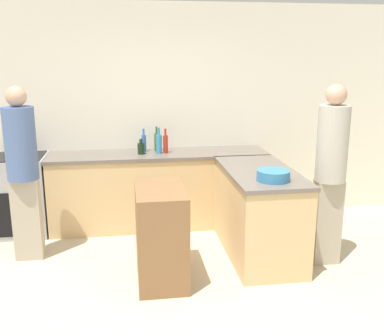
{
  "coord_description": "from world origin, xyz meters",
  "views": [
    {
      "loc": [
        -0.37,
        -3.35,
        2.06
      ],
      "look_at": [
        0.26,
        0.97,
        0.97
      ],
      "focal_mm": 42.0,
      "sensor_mm": 36.0,
      "label": 1
    }
  ],
  "objects": [
    {
      "name": "ground_plane",
      "position": [
        0.0,
        0.0,
        0.0
      ],
      "size": [
        14.0,
        14.0,
        0.0
      ],
      "primitive_type": "plane",
      "color": "beige"
    },
    {
      "name": "range_oven",
      "position": [
        -1.62,
        1.97,
        0.47
      ],
      "size": [
        0.59,
        0.62,
        0.94
      ],
      "color": "#ADADB2",
      "rests_on": "ground_plane"
    },
    {
      "name": "counter_peninsula",
      "position": [
        0.97,
        0.97,
        0.46
      ],
      "size": [
        0.69,
        1.42,
        0.92
      ],
      "color": "#D6B27A",
      "rests_on": "ground_plane"
    },
    {
      "name": "mixing_bowl",
      "position": [
        0.97,
        0.56,
        0.97
      ],
      "size": [
        0.31,
        0.31,
        0.1
      ],
      "color": "teal",
      "rests_on": "counter_peninsula"
    },
    {
      "name": "dish_soap_bottle",
      "position": [
        0.01,
        1.93,
        1.05
      ],
      "size": [
        0.07,
        0.07,
        0.31
      ],
      "color": "#338CBF",
      "rests_on": "counter_back"
    },
    {
      "name": "person_at_peninsula",
      "position": [
        1.59,
        0.67,
        1.0
      ],
      "size": [
        0.3,
        0.3,
        1.81
      ],
      "color": "#ADA38E",
      "rests_on": "ground_plane"
    },
    {
      "name": "wall_back",
      "position": [
        0.0,
        2.3,
        1.35
      ],
      "size": [
        8.0,
        0.06,
        2.7
      ],
      "color": "silver",
      "rests_on": "ground_plane"
    },
    {
      "name": "counter_back",
      "position": [
        0.0,
        1.97,
        0.46
      ],
      "size": [
        2.64,
        0.64,
        0.92
      ],
      "color": "#D6B27A",
      "rests_on": "ground_plane"
    },
    {
      "name": "hot_sauce_bottle",
      "position": [
        0.09,
        1.94,
        1.04
      ],
      "size": [
        0.06,
        0.06,
        0.3
      ],
      "color": "red",
      "rests_on": "counter_back"
    },
    {
      "name": "person_by_range",
      "position": [
        -1.42,
        1.21,
        0.98
      ],
      "size": [
        0.31,
        0.31,
        1.78
      ],
      "color": "#ADA38E",
      "rests_on": "ground_plane"
    },
    {
      "name": "island_table",
      "position": [
        -0.09,
        0.55,
        0.45
      ],
      "size": [
        0.45,
        0.76,
        0.89
      ],
      "color": "brown",
      "rests_on": "ground_plane"
    },
    {
      "name": "water_bottle_blue",
      "position": [
        -0.17,
        2.07,
        1.04
      ],
      "size": [
        0.06,
        0.06,
        0.28
      ],
      "color": "#386BB7",
      "rests_on": "counter_back"
    },
    {
      "name": "olive_oil_bottle",
      "position": [
        -0.01,
        2.09,
        1.04
      ],
      "size": [
        0.06,
        0.06,
        0.3
      ],
      "color": "#475B1E",
      "rests_on": "counter_back"
    },
    {
      "name": "wine_bottle_dark",
      "position": [
        -0.21,
        1.93,
        1.0
      ],
      "size": [
        0.08,
        0.08,
        0.18
      ],
      "color": "black",
      "rests_on": "counter_back"
    }
  ]
}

